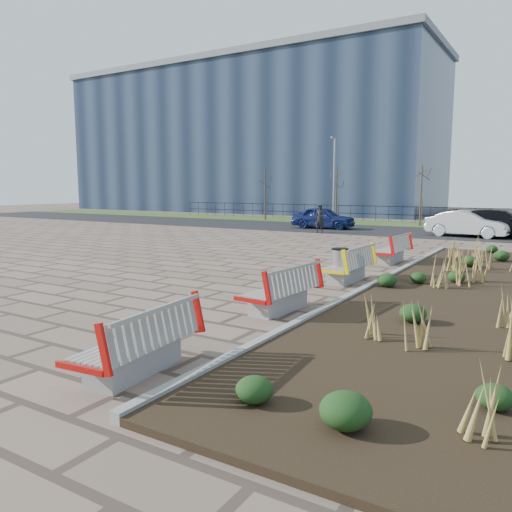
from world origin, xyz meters
The scene contains 20 objects.
ground centered at (0.00, 0.00, 0.00)m, with size 120.00×120.00×0.00m, color #755E51.
planting_bed centered at (6.25, 5.00, 0.05)m, with size 4.50×18.00×0.10m, color black.
planting_curb centered at (3.92, 5.00, 0.07)m, with size 0.16×18.00×0.15m, color gray.
grass_verge_far centered at (0.00, 28.00, 0.02)m, with size 80.00×5.00×0.04m, color #33511E.
road centered at (0.00, 22.00, 0.01)m, with size 80.00×7.00×0.02m, color black.
bench_a centered at (3.00, -2.75, 0.50)m, with size 0.90×2.10×1.00m, color #BC100C, non-canonical shape.
bench_b centered at (3.00, 1.47, 0.50)m, with size 0.90×2.10×1.00m, color #B20D0B, non-canonical shape.
bench_c centered at (3.00, 5.38, 0.50)m, with size 0.90×2.10×1.00m, color yellow, non-canonical shape.
bench_d centered at (3.00, 9.51, 0.50)m, with size 0.90×2.10×1.00m, color red, non-canonical shape.
litter_bin centered at (2.90, 5.16, 0.47)m, with size 0.45×0.45×0.94m, color #B2B2B7.
pedestrian centered at (-3.78, 18.70, 0.81)m, with size 0.59×0.39×1.62m, color black.
car_blue centered at (-4.77, 21.45, 0.70)m, with size 1.60×3.97×1.35m, color navy.
car_silver centered at (3.87, 20.52, 0.70)m, with size 1.44×4.13×1.36m, color #BABDC3.
car_black centered at (5.33, 21.14, 0.74)m, with size 2.03×4.99×1.45m, color black.
tree_a centered at (-12.00, 26.50, 2.04)m, with size 1.40×1.40×4.00m, color #4C3D2D, non-canonical shape.
tree_b centered at (-6.00, 26.50, 2.04)m, with size 1.40×1.40×4.00m, color #4C3D2D, non-canonical shape.
tree_c centered at (0.00, 26.50, 2.04)m, with size 1.40×1.40×4.00m, color #4C3D2D, non-canonical shape.
lamp_west centered at (-6.00, 26.00, 3.04)m, with size 0.24×0.60×6.00m, color gray, non-canonical shape.
railing_fence centered at (0.00, 29.50, 0.64)m, with size 44.00×0.10×1.20m, color black, non-canonical shape.
building_glass centered at (-22.00, 40.00, 7.50)m, with size 40.00×14.00×15.00m, color #192338.
Camera 1 is at (8.00, -7.66, 2.64)m, focal length 35.00 mm.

